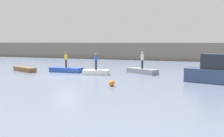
% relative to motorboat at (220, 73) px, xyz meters
% --- Properties ---
extents(ground_plane, '(120.00, 120.00, 0.00)m').
position_rel_motorboat_xyz_m(ground_plane, '(-13.76, -0.90, -0.84)').
color(ground_plane, slate).
extents(embankment_wall, '(80.00, 1.20, 3.17)m').
position_rel_motorboat_xyz_m(embankment_wall, '(-13.76, 23.50, 0.75)').
color(embankment_wall, gray).
rests_on(embankment_wall, ground_plane).
extents(motorboat, '(5.84, 3.30, 2.36)m').
position_rel_motorboat_xyz_m(motorboat, '(0.00, 0.00, 0.00)').
color(motorboat, '#33476B').
rests_on(motorboat, ground_plane).
extents(rowboat_brown, '(3.65, 2.22, 0.50)m').
position_rel_motorboat_xyz_m(rowboat_brown, '(-20.16, 1.06, -0.59)').
color(rowboat_brown, brown).
rests_on(rowboat_brown, ground_plane).
extents(rowboat_blue, '(3.65, 1.29, 0.51)m').
position_rel_motorboat_xyz_m(rowboat_blue, '(-15.47, 2.19, -0.59)').
color(rowboat_blue, '#2B4CAD').
rests_on(rowboat_blue, ground_plane).
extents(rowboat_white, '(2.75, 1.49, 0.49)m').
position_rel_motorboat_xyz_m(rowboat_white, '(-11.51, 1.35, -0.60)').
color(rowboat_white, white).
rests_on(rowboat_white, ground_plane).
extents(rowboat_grey, '(3.67, 2.67, 0.52)m').
position_rel_motorboat_xyz_m(rowboat_grey, '(-7.32, 3.88, -0.58)').
color(rowboat_grey, gray).
rests_on(rowboat_grey, ground_plane).
extents(person_white_shirt, '(0.32, 0.32, 1.80)m').
position_rel_motorboat_xyz_m(person_white_shirt, '(-7.32, 3.88, 0.69)').
color(person_white_shirt, '#232838').
rests_on(person_white_shirt, rowboat_grey).
extents(person_yellow_shirt, '(0.32, 0.32, 1.66)m').
position_rel_motorboat_xyz_m(person_yellow_shirt, '(-15.47, 2.19, 0.59)').
color(person_yellow_shirt, '#38332D').
rests_on(person_yellow_shirt, rowboat_blue).
extents(person_blue_shirt, '(0.32, 0.32, 1.68)m').
position_rel_motorboat_xyz_m(person_blue_shirt, '(-11.51, 1.35, 0.58)').
color(person_blue_shirt, '#232838').
rests_on(person_blue_shirt, rowboat_white).
extents(mooring_buoy, '(0.46, 0.46, 0.46)m').
position_rel_motorboat_xyz_m(mooring_buoy, '(-7.71, -4.33, -0.61)').
color(mooring_buoy, orange).
rests_on(mooring_buoy, ground_plane).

